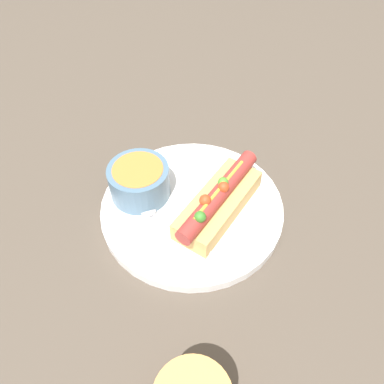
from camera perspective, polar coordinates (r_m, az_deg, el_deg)
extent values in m
plane|color=#4C4238|center=(0.62, 0.00, -2.87)|extent=(4.00, 4.00, 0.00)
cylinder|color=white|center=(0.61, 0.00, -2.37)|extent=(0.29, 0.29, 0.02)
cube|color=tan|center=(0.58, 4.04, -1.87)|extent=(0.18, 0.10, 0.03)
cylinder|color=#9E332D|center=(0.56, 4.17, -0.33)|extent=(0.20, 0.07, 0.03)
sphere|color=#C63F1E|center=(0.54, 2.03, -1.28)|extent=(0.02, 0.02, 0.02)
sphere|color=#C63F1E|center=(0.56, 4.81, 0.73)|extent=(0.02, 0.02, 0.02)
sphere|color=#518C2D|center=(0.56, 4.77, 1.47)|extent=(0.02, 0.02, 0.02)
sphere|color=#387A28|center=(0.52, 1.24, -3.81)|extent=(0.02, 0.02, 0.02)
cylinder|color=gold|center=(0.56, 4.24, 0.50)|extent=(0.13, 0.04, 0.01)
cylinder|color=slate|center=(0.61, -8.02, 1.64)|extent=(0.10, 0.10, 0.05)
cylinder|color=#C67533|center=(0.59, -8.24, 3.01)|extent=(0.08, 0.08, 0.01)
cube|color=#B7B7BC|center=(0.56, -0.60, -7.03)|extent=(0.02, 0.14, 0.00)
ellipsoid|color=#B7B7BC|center=(0.60, -6.93, -2.59)|extent=(0.03, 0.04, 0.01)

